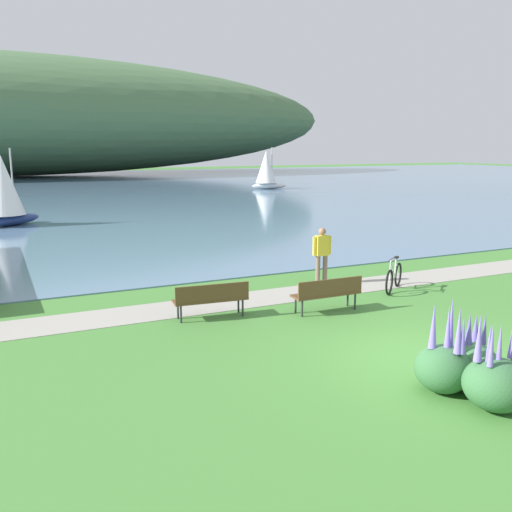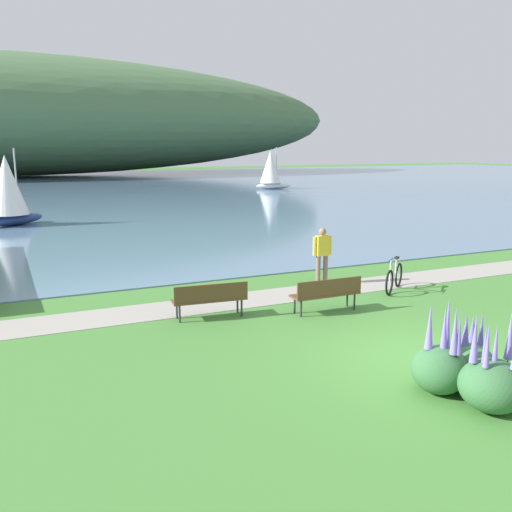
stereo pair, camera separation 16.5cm
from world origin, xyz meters
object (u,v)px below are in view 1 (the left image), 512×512
object	(u,v)px
sailboat_nearest_to_shore	(267,169)
park_bench_near_camera	(328,292)
bicycle_leaning_near_bench	(394,277)
person_at_shoreline	(322,252)
park_bench_further_along	(211,298)
sailboat_mid_bay	(4,190)

from	to	relation	value
sailboat_nearest_to_shore	park_bench_near_camera	bearing A→B (deg)	-114.31
bicycle_leaning_near_bench	person_at_shoreline	xyz separation A→B (m)	(-1.46, 1.56, 0.58)
park_bench_near_camera	park_bench_further_along	size ratio (longest dim) A/B	0.98
bicycle_leaning_near_bench	sailboat_nearest_to_shore	distance (m)	38.42
park_bench_near_camera	sailboat_nearest_to_shore	world-z (taller)	sailboat_nearest_to_shore
person_at_shoreline	sailboat_mid_bay	xyz separation A→B (m)	(-8.17, 17.31, 0.92)
park_bench_near_camera	sailboat_mid_bay	size ratio (longest dim) A/B	0.46
bicycle_leaning_near_bench	sailboat_nearest_to_shore	size ratio (longest dim) A/B	0.36
sailboat_mid_bay	park_bench_further_along	bearing A→B (deg)	-78.27
park_bench_further_along	sailboat_nearest_to_shore	size ratio (longest dim) A/B	0.46
park_bench_near_camera	bicycle_leaning_near_bench	world-z (taller)	bicycle_leaning_near_bench
person_at_shoreline	park_bench_near_camera	bearing A→B (deg)	-118.99
park_bench_near_camera	sailboat_mid_bay	world-z (taller)	sailboat_mid_bay
person_at_shoreline	sailboat_nearest_to_shore	world-z (taller)	sailboat_nearest_to_shore
bicycle_leaning_near_bench	sailboat_mid_bay	world-z (taller)	sailboat_mid_bay
sailboat_nearest_to_shore	sailboat_mid_bay	xyz separation A→B (m)	(-23.40, -16.96, -0.00)
park_bench_near_camera	sailboat_nearest_to_shore	xyz separation A→B (m)	(16.63, 36.81, 1.38)
bicycle_leaning_near_bench	park_bench_near_camera	bearing A→B (deg)	-161.19
park_bench_near_camera	bicycle_leaning_near_bench	distance (m)	3.03
sailboat_nearest_to_shore	sailboat_mid_bay	size ratio (longest dim) A/B	1.00
bicycle_leaning_near_bench	sailboat_mid_bay	distance (m)	21.24
bicycle_leaning_near_bench	sailboat_nearest_to_shore	xyz separation A→B (m)	(13.76, 35.84, 1.51)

